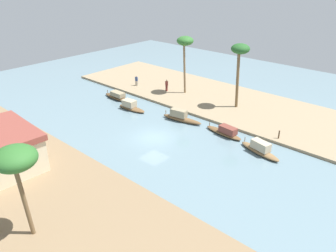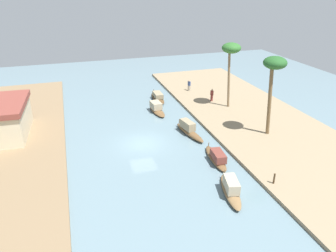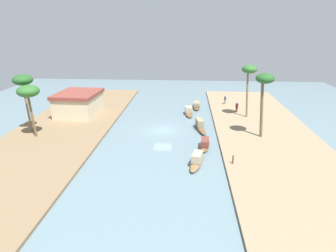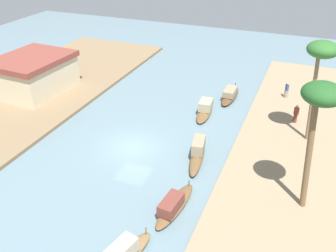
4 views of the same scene
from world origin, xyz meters
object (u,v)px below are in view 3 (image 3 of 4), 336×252
(palm_tree_right_tall, at_px, (28,92))
(riverside_building, at_px, (79,103))
(person_on_near_bank, at_px, (225,101))
(sampan_midstream, at_px, (200,126))
(palm_tree_left_near, at_px, (265,83))
(sampan_upstream_small, at_px, (189,112))
(person_by_mooring, at_px, (237,108))
(palm_tree_left_far, at_px, (249,71))
(sampan_foreground, at_px, (196,105))
(mooring_post, at_px, (233,160))
(sampan_open_hull, at_px, (205,143))
(palm_tree_right_short, at_px, (23,81))
(sampan_with_red_awning, at_px, (197,160))

(palm_tree_right_tall, distance_m, riverside_building, 10.68)
(person_on_near_bank, bearing_deg, sampan_midstream, -48.95)
(palm_tree_left_near, bearing_deg, sampan_upstream_small, 42.35)
(person_by_mooring, bearing_deg, palm_tree_left_far, -31.05)
(palm_tree_left_near, bearing_deg, sampan_midstream, 68.98)
(sampan_midstream, relative_size, palm_tree_right_tall, 0.78)
(sampan_upstream_small, height_order, person_on_near_bank, person_on_near_bank)
(person_on_near_bank, xyz_separation_m, palm_tree_left_far, (-7.31, -2.24, 6.31))
(sampan_foreground, bearing_deg, person_by_mooring, -116.25)
(person_on_near_bank, height_order, palm_tree_left_far, palm_tree_left_far)
(mooring_post, height_order, palm_tree_left_far, palm_tree_left_far)
(sampan_open_hull, relative_size, sampan_foreground, 0.97)
(sampan_open_hull, xyz_separation_m, sampan_foreground, (16.96, 0.60, -0.02))
(sampan_upstream_small, relative_size, palm_tree_left_far, 0.53)
(mooring_post, distance_m, palm_tree_left_far, 17.84)
(sampan_foreground, bearing_deg, person_on_near_bank, -71.72)
(palm_tree_left_far, bearing_deg, sampan_upstream_small, 79.81)
(palm_tree_right_short, bearing_deg, sampan_midstream, -82.90)
(sampan_upstream_small, height_order, palm_tree_left_near, palm_tree_left_near)
(palm_tree_left_far, bearing_deg, palm_tree_right_tall, 109.71)
(palm_tree_right_tall, bearing_deg, palm_tree_left_near, -86.20)
(sampan_foreground, relative_size, palm_tree_left_near, 0.60)
(person_on_near_bank, bearing_deg, palm_tree_right_tall, -84.04)
(sampan_upstream_small, bearing_deg, palm_tree_left_near, -142.24)
(sampan_upstream_small, relative_size, sampan_with_red_awning, 0.89)
(sampan_midstream, xyz_separation_m, person_by_mooring, (7.81, -6.16, 0.50))
(riverside_building, bearing_deg, palm_tree_left_near, -103.59)
(sampan_midstream, relative_size, sampan_open_hull, 1.10)
(person_by_mooring, xyz_separation_m, palm_tree_left_far, (-2.44, -0.96, 6.22))
(sampan_with_red_awning, distance_m, riverside_building, 23.86)
(palm_tree_left_far, bearing_deg, mooring_post, 165.50)
(person_by_mooring, relative_size, palm_tree_right_tall, 0.25)
(person_by_mooring, xyz_separation_m, palm_tree_right_tall, (-12.51, 27.17, 5.00))
(sampan_with_red_awning, distance_m, person_by_mooring, 19.60)
(person_on_near_bank, bearing_deg, person_by_mooring, -13.15)
(sampan_upstream_small, distance_m, palm_tree_right_tall, 23.34)
(person_on_near_bank, distance_m, riverside_building, 24.85)
(riverside_building, bearing_deg, person_on_near_bank, -68.86)
(sampan_midstream, distance_m, person_on_near_bank, 13.59)
(riverside_building, bearing_deg, sampan_upstream_small, -80.44)
(sampan_midstream, bearing_deg, sampan_upstream_small, 2.36)
(riverside_building, bearing_deg, sampan_open_hull, -116.57)
(palm_tree_left_far, xyz_separation_m, riverside_building, (-0.40, 25.84, -5.14))
(person_on_near_bank, relative_size, palm_tree_left_far, 0.20)
(mooring_post, relative_size, palm_tree_right_tall, 0.14)
(sampan_midstream, height_order, person_on_near_bank, person_on_near_bank)
(palm_tree_right_tall, bearing_deg, palm_tree_left_far, -70.29)
(palm_tree_right_tall, bearing_deg, mooring_post, -104.10)
(sampan_midstream, bearing_deg, palm_tree_left_far, -63.19)
(mooring_post, relative_size, palm_tree_left_near, 0.11)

